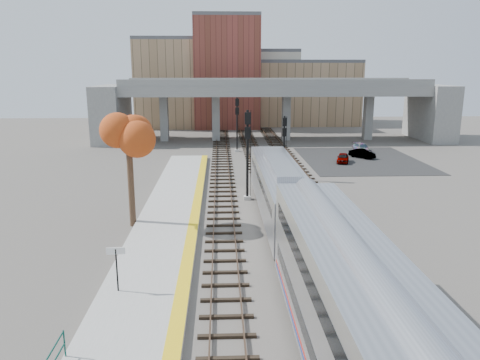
# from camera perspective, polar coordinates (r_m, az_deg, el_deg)

# --- Properties ---
(ground) EXTENTS (160.00, 160.00, 0.00)m
(ground) POSITION_cam_1_polar(r_m,az_deg,el_deg) (30.39, 4.18, -7.93)
(ground) COLOR #47423D
(ground) RESTS_ON ground
(platform) EXTENTS (4.50, 60.00, 0.35)m
(platform) POSITION_cam_1_polar(r_m,az_deg,el_deg) (30.38, -9.66, -7.75)
(platform) COLOR #9E9E99
(platform) RESTS_ON ground
(yellow_strip) EXTENTS (0.70, 60.00, 0.01)m
(yellow_strip) POSITION_cam_1_polar(r_m,az_deg,el_deg) (30.13, -6.06, -7.44)
(yellow_strip) COLOR yellow
(yellow_strip) RESTS_ON platform
(tracks) EXTENTS (10.70, 95.00, 0.25)m
(tracks) POSITION_cam_1_polar(r_m,az_deg,el_deg) (42.28, 3.50, -1.62)
(tracks) COLOR black
(tracks) RESTS_ON ground
(overpass) EXTENTS (54.00, 12.00, 9.50)m
(overpass) POSITION_cam_1_polar(r_m,az_deg,el_deg) (73.75, 4.07, 9.37)
(overpass) COLOR slate
(overpass) RESTS_ON ground
(buildings_far) EXTENTS (43.00, 21.00, 20.60)m
(buildings_far) POSITION_cam_1_polar(r_m,az_deg,el_deg) (94.83, 0.35, 11.57)
(buildings_far) COLOR tan
(buildings_far) RESTS_ON ground
(parking_lot) EXTENTS (14.00, 18.00, 0.04)m
(parking_lot) POSITION_cam_1_polar(r_m,az_deg,el_deg) (59.77, 14.51, 2.40)
(parking_lot) COLOR black
(parking_lot) RESTS_ON ground
(locomotive) EXTENTS (3.02, 19.05, 4.10)m
(locomotive) POSITION_cam_1_polar(r_m,az_deg,el_deg) (34.94, 4.86, -1.15)
(locomotive) COLOR #A8AAB2
(locomotive) RESTS_ON ground
(signal_mast_near) EXTENTS (0.60, 0.64, 7.69)m
(signal_mast_near) POSITION_cam_1_polar(r_m,az_deg,el_deg) (39.55, 0.91, 3.08)
(signal_mast_near) COLOR #9E9E99
(signal_mast_near) RESTS_ON ground
(signal_mast_mid) EXTENTS (0.60, 0.64, 6.46)m
(signal_mast_mid) POSITION_cam_1_polar(r_m,az_deg,el_deg) (47.17, 5.38, 3.69)
(signal_mast_mid) COLOR #9E9E99
(signal_mast_mid) RESTS_ON ground
(signal_mast_far) EXTENTS (0.60, 0.64, 7.29)m
(signal_mast_far) POSITION_cam_1_polar(r_m,az_deg,el_deg) (63.06, -0.37, 6.74)
(signal_mast_far) COLOR #9E9E99
(signal_mast_far) RESTS_ON ground
(station_sign) EXTENTS (0.90, 0.10, 2.27)m
(station_sign) POSITION_cam_1_polar(r_m,az_deg,el_deg) (23.87, -14.85, -9.41)
(station_sign) COLOR black
(station_sign) RESTS_ON platform
(tree) EXTENTS (3.60, 3.60, 8.74)m
(tree) POSITION_cam_1_polar(r_m,az_deg,el_deg) (33.30, -13.46, 5.18)
(tree) COLOR #382619
(tree) RESTS_ON ground
(car_a) EXTENTS (2.26, 3.56, 1.13)m
(car_a) POSITION_cam_1_polar(r_m,az_deg,el_deg) (57.32, 12.43, 2.65)
(car_a) COLOR #99999E
(car_a) RESTS_ON parking_lot
(car_b) EXTENTS (3.04, 3.38, 1.12)m
(car_b) POSITION_cam_1_polar(r_m,az_deg,el_deg) (60.82, 14.66, 3.13)
(car_b) COLOR #99999E
(car_b) RESTS_ON parking_lot
(car_c) EXTENTS (2.02, 3.99, 1.11)m
(car_c) POSITION_cam_1_polar(r_m,az_deg,el_deg) (65.23, 14.63, 3.81)
(car_c) COLOR #99999E
(car_c) RESTS_ON parking_lot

